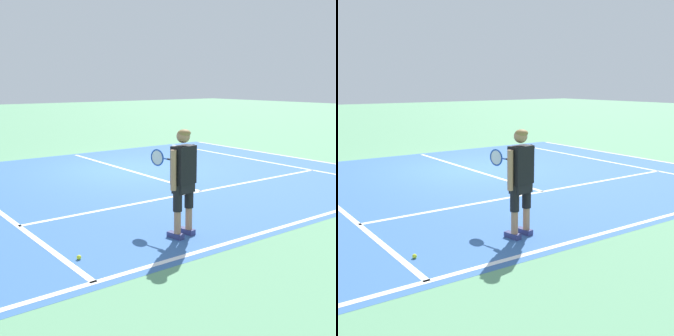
% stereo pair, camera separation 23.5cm
% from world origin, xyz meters
% --- Properties ---
extents(ground_plane, '(80.00, 80.00, 0.00)m').
position_xyz_m(ground_plane, '(0.00, 0.00, 0.00)').
color(ground_plane, '#609E70').
extents(court_inner_surface, '(10.98, 9.54, 0.00)m').
position_xyz_m(court_inner_surface, '(0.00, -1.38, 0.00)').
color(court_inner_surface, '#3866A8').
rests_on(court_inner_surface, ground).
extents(line_baseline, '(10.98, 0.10, 0.01)m').
position_xyz_m(line_baseline, '(0.00, -5.95, 0.00)').
color(line_baseline, white).
rests_on(line_baseline, ground).
extents(line_service, '(8.23, 0.10, 0.01)m').
position_xyz_m(line_service, '(0.00, -3.21, 0.00)').
color(line_service, white).
rests_on(line_service, ground).
extents(line_centre_service, '(0.10, 6.40, 0.01)m').
position_xyz_m(line_centre_service, '(0.00, -0.01, 0.00)').
color(line_centre_service, white).
rests_on(line_centre_service, ground).
extents(line_singles_right, '(0.10, 9.14, 0.01)m').
position_xyz_m(line_singles_right, '(4.12, -1.38, 0.00)').
color(line_singles_right, white).
rests_on(line_singles_right, ground).
extents(line_doubles_right, '(0.10, 9.14, 0.01)m').
position_xyz_m(line_doubles_right, '(5.49, -1.38, 0.00)').
color(line_doubles_right, white).
rests_on(line_doubles_right, ground).
extents(tennis_player, '(0.59, 1.19, 1.71)m').
position_xyz_m(tennis_player, '(-2.19, -5.27, 0.99)').
color(tennis_player, navy).
rests_on(tennis_player, ground).
extents(tennis_ball_near_feet, '(0.07, 0.07, 0.07)m').
position_xyz_m(tennis_ball_near_feet, '(-3.94, -5.16, 0.03)').
color(tennis_ball_near_feet, '#CCE02D').
rests_on(tennis_ball_near_feet, ground).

